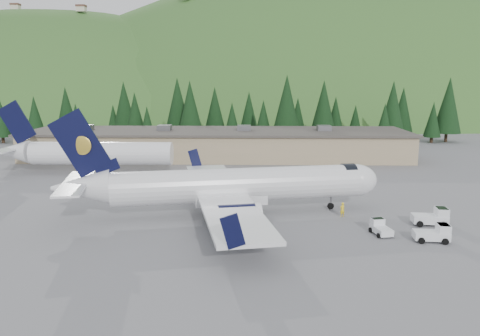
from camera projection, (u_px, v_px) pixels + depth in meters
name	position (u px, v px, depth m)	size (l,w,h in m)	color
ground	(239.00, 214.00, 51.48)	(600.00, 600.00, 0.00)	slate
airliner	(229.00, 186.00, 50.71)	(35.31, 33.35, 11.77)	white
second_airliner	(83.00, 152.00, 73.04)	(27.50, 11.00, 10.05)	white
baggage_tug_a	(435.00, 234.00, 42.60)	(3.21, 2.10, 1.64)	white
baggage_tug_b	(433.00, 217.00, 47.41)	(3.54, 2.31, 1.81)	white
baggage_tug_c	(380.00, 228.00, 44.66)	(1.96, 2.78, 1.37)	white
terminal_building	(217.00, 144.00, 88.43)	(71.00, 17.00, 6.10)	#9A8966
ramp_worker	(342.00, 210.00, 50.26)	(0.58, 0.38, 1.58)	yellow
tree_line	(238.00, 110.00, 110.48)	(113.70, 16.40, 14.44)	black
hills	(340.00, 251.00, 269.39)	(614.00, 330.00, 300.00)	#2B5020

